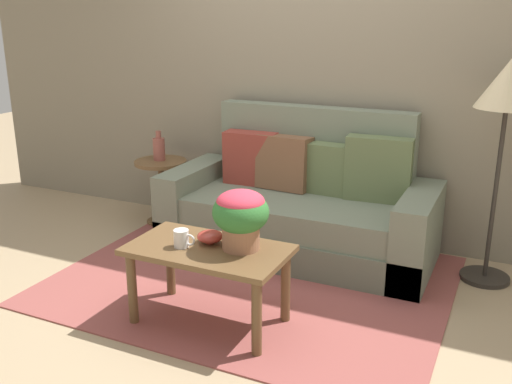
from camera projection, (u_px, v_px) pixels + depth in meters
The scene contains 11 objects.
ground_plane at pixel (250, 283), 3.85m from camera, with size 14.00×14.00×0.00m, color tan.
wall_back at pixel (313, 50), 4.40m from camera, with size 6.40×0.12×2.92m, color gray.
area_rug at pixel (252, 280), 3.88m from camera, with size 2.54×1.98×0.01m, color #994C47.
couch at pixel (301, 208), 4.30m from camera, with size 1.98×0.86×1.06m.
coffee_table at pixel (208, 260), 3.25m from camera, with size 0.90×0.51×0.47m.
side_table at pixel (161, 180), 4.85m from camera, with size 0.44×0.44×0.55m.
floor_lamp at pixel (507, 98), 3.55m from camera, with size 0.40×0.40×1.47m.
potted_plant at pixel (241, 214), 3.15m from camera, with size 0.31×0.31×0.34m.
coffee_mug at pixel (182, 238), 3.22m from camera, with size 0.13×0.09×0.10m.
snack_bowl at pixel (210, 237), 3.28m from camera, with size 0.15×0.15×0.07m.
table_vase at pixel (159, 148), 4.79m from camera, with size 0.10×0.10×0.25m.
Camera 1 is at (1.53, -3.15, 1.73)m, focal length 40.39 mm.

